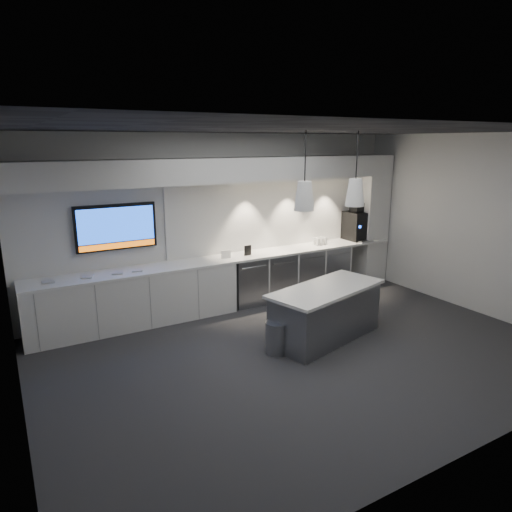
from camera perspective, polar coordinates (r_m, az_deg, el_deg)
floor at (r=6.54m, az=6.11°, el=-11.89°), size 7.00×7.00×0.00m
ceiling at (r=5.88m, az=6.90°, el=15.42°), size 7.00×7.00×0.00m
wall_back at (r=8.14m, az=-3.99°, el=4.49°), size 7.00×0.00×7.00m
wall_front at (r=4.36m, az=26.35°, el=-5.53°), size 7.00×0.00×7.00m
wall_left at (r=4.91m, az=-28.68°, el=-3.70°), size 0.00×7.00×7.00m
wall_right at (r=8.55m, az=25.80°, el=3.58°), size 0.00×7.00×7.00m
back_counter at (r=7.98m, az=-2.89°, el=-0.24°), size 6.80×0.65×0.04m
left_base_cabinets at (r=7.52m, az=-14.86°, el=-5.20°), size 3.30×0.63×0.86m
fridge_unit_a at (r=8.22m, az=-1.30°, el=-3.09°), size 0.60×0.61×0.85m
fridge_unit_b at (r=8.53m, az=2.42°, el=-2.47°), size 0.60×0.61×0.85m
fridge_unit_c at (r=8.87m, az=5.87°, el=-1.88°), size 0.60×0.61×0.85m
fridge_unit_d at (r=9.24m, az=9.05°, el=-1.33°), size 0.60×0.61×0.85m
backsplash at (r=8.70m, az=3.21°, el=5.46°), size 4.60×0.03×1.30m
soffit at (r=7.77m, az=-3.12°, el=10.73°), size 6.90×0.60×0.40m
column at (r=9.76m, az=14.03°, el=4.52°), size 0.55×0.55×2.60m
wall_tv at (r=7.46m, az=-17.07°, el=3.48°), size 1.25×0.07×0.72m
island at (r=6.87m, az=8.73°, el=-7.01°), size 2.02×1.25×0.80m
bin at (r=6.41m, az=2.62°, el=-10.12°), size 0.35×0.35×0.45m
coffee_machine at (r=9.54m, az=12.47°, el=3.86°), size 0.42×0.59×0.76m
sign_black at (r=8.05m, az=-1.05°, el=0.70°), size 0.14×0.04×0.18m
sign_white at (r=7.87m, az=-3.78°, el=0.21°), size 0.18×0.03×0.14m
cup_cluster at (r=8.97m, az=8.03°, el=1.85°), size 0.26×0.17×0.14m
tray_a at (r=7.17m, az=-24.58°, el=-2.94°), size 0.17×0.17×0.02m
tray_b at (r=7.21m, az=-20.37°, el=-2.44°), size 0.20×0.20×0.02m
tray_c at (r=7.27m, az=-16.93°, el=-2.02°), size 0.20×0.20×0.02m
tray_d at (r=7.33m, az=-14.62°, el=-1.73°), size 0.20×0.20×0.02m
pendant_left at (r=6.18m, az=6.06°, el=7.50°), size 0.28×0.28×1.09m
pendant_right at (r=6.74m, az=12.29°, el=7.81°), size 0.28×0.28×1.09m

